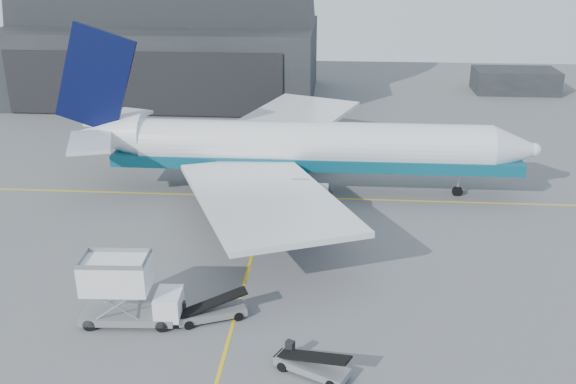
# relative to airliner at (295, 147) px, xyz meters

# --- Properties ---
(ground) EXTENTS (200.00, 200.00, 0.00)m
(ground) POSITION_rel_airliner_xyz_m (-2.66, -21.85, -4.95)
(ground) COLOR #565659
(ground) RESTS_ON ground
(taxi_lines) EXTENTS (80.00, 42.12, 0.02)m
(taxi_lines) POSITION_rel_airliner_xyz_m (-2.66, -9.18, -4.94)
(taxi_lines) COLOR yellow
(taxi_lines) RESTS_ON ground
(hangar) EXTENTS (50.00, 28.30, 28.00)m
(hangar) POSITION_rel_airliner_xyz_m (-24.66, 43.10, 4.59)
(hangar) COLOR black
(hangar) RESTS_ON ground
(distant_bldg_a) EXTENTS (14.00, 8.00, 4.00)m
(distant_bldg_a) POSITION_rel_airliner_xyz_m (35.34, 50.15, -4.95)
(distant_bldg_a) COLOR black
(distant_bldg_a) RESTS_ON ground
(airliner) EXTENTS (50.40, 48.87, 17.69)m
(airliner) POSITION_rel_airliner_xyz_m (0.00, 0.00, 0.00)
(airliner) COLOR white
(airliner) RESTS_ON ground
(catering_truck) EXTENTS (7.14, 2.99, 4.83)m
(catering_truck) POSITION_rel_airliner_xyz_m (-10.03, -25.96, -2.50)
(catering_truck) COLOR gray
(catering_truck) RESTS_ON ground
(pushback_tug) EXTENTS (4.72, 3.40, 1.98)m
(pushback_tug) POSITION_rel_airliner_xyz_m (0.16, -10.33, -4.21)
(pushback_tug) COLOR black
(pushback_tug) RESTS_ON ground
(belt_loader_a) EXTENTS (5.22, 3.37, 1.98)m
(belt_loader_a) POSITION_rel_airliner_xyz_m (-4.33, -25.19, -4.34)
(belt_loader_a) COLOR gray
(belt_loader_a) RESTS_ON ground
(belt_loader_b) EXTENTS (4.97, 3.52, 1.91)m
(belt_loader_b) POSITION_rel_airliner_xyz_m (3.07, -30.74, -4.36)
(belt_loader_b) COLOR gray
(belt_loader_b) RESTS_ON ground
(traffic_cone) EXTENTS (0.34, 0.34, 0.50)m
(traffic_cone) POSITION_rel_airliner_xyz_m (-2.61, -14.38, -4.71)
(traffic_cone) COLOR #EC5007
(traffic_cone) RESTS_ON ground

